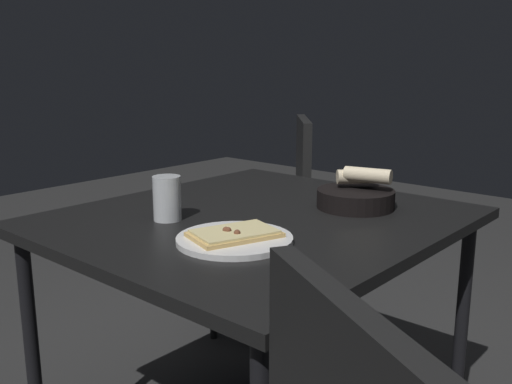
{
  "coord_description": "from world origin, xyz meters",
  "views": [
    {
      "loc": [
        -1.01,
        1.16,
        1.16
      ],
      "look_at": [
        -0.0,
        0.0,
        0.82
      ],
      "focal_mm": 39.82,
      "sensor_mm": 36.0,
      "label": 1
    }
  ],
  "objects_px": {
    "bread_basket": "(356,196)",
    "pizza_plate": "(235,238)",
    "beer_glass": "(167,201)",
    "chair_far": "(278,212)",
    "dining_table": "(256,237)"
  },
  "relations": [
    {
      "from": "bread_basket",
      "to": "pizza_plate",
      "type": "bearing_deg",
      "value": 85.27
    },
    {
      "from": "pizza_plate",
      "to": "beer_glass",
      "type": "relative_size",
      "value": 2.3
    },
    {
      "from": "beer_glass",
      "to": "chair_far",
      "type": "xyz_separation_m",
      "value": [
        0.38,
        -0.95,
        -0.29
      ]
    },
    {
      "from": "dining_table",
      "to": "chair_far",
      "type": "xyz_separation_m",
      "value": [
        0.53,
        -0.75,
        -0.17
      ]
    },
    {
      "from": "chair_far",
      "to": "pizza_plate",
      "type": "bearing_deg",
      "value": 123.91
    },
    {
      "from": "pizza_plate",
      "to": "bread_basket",
      "type": "height_order",
      "value": "bread_basket"
    },
    {
      "from": "bread_basket",
      "to": "beer_glass",
      "type": "height_order",
      "value": "same"
    },
    {
      "from": "bread_basket",
      "to": "chair_far",
      "type": "distance_m",
      "value": 0.89
    },
    {
      "from": "beer_glass",
      "to": "dining_table",
      "type": "bearing_deg",
      "value": -127.34
    },
    {
      "from": "beer_glass",
      "to": "pizza_plate",
      "type": "bearing_deg",
      "value": 174.68
    },
    {
      "from": "bread_basket",
      "to": "chair_far",
      "type": "height_order",
      "value": "chair_far"
    },
    {
      "from": "dining_table",
      "to": "chair_far",
      "type": "distance_m",
      "value": 0.94
    },
    {
      "from": "bread_basket",
      "to": "beer_glass",
      "type": "distance_m",
      "value": 0.55
    },
    {
      "from": "pizza_plate",
      "to": "bread_basket",
      "type": "relative_size",
      "value": 1.23
    },
    {
      "from": "dining_table",
      "to": "beer_glass",
      "type": "relative_size",
      "value": 8.85
    }
  ]
}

